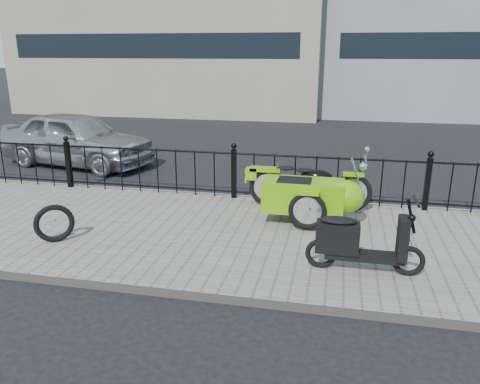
% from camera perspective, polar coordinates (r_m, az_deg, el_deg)
% --- Properties ---
extents(ground, '(120.00, 120.00, 0.00)m').
position_cam_1_polar(ground, '(7.93, -2.80, -4.28)').
color(ground, black).
rests_on(ground, ground).
extents(sidewalk, '(30.00, 3.80, 0.12)m').
position_cam_1_polar(sidewalk, '(7.46, -3.78, -5.21)').
color(sidewalk, slate).
rests_on(sidewalk, ground).
extents(curb, '(30.00, 0.10, 0.12)m').
position_cam_1_polar(curb, '(9.23, -0.54, -0.75)').
color(curb, gray).
rests_on(curb, ground).
extents(iron_fence, '(14.11, 0.11, 1.08)m').
position_cam_1_polar(iron_fence, '(8.95, -0.74, 2.19)').
color(iron_fence, black).
rests_on(iron_fence, sidewalk).
extents(motorcycle_sidecar, '(2.28, 1.48, 0.98)m').
position_cam_1_polar(motorcycle_sidecar, '(7.83, 9.09, -0.16)').
color(motorcycle_sidecar, black).
rests_on(motorcycle_sidecar, sidewalk).
extents(scooter, '(1.50, 0.44, 1.02)m').
position_cam_1_polar(scooter, '(6.19, 14.03, -5.98)').
color(scooter, black).
rests_on(scooter, sidewalk).
extents(spare_tire, '(0.51, 0.43, 0.58)m').
position_cam_1_polar(spare_tire, '(7.46, -21.70, -3.58)').
color(spare_tire, black).
rests_on(spare_tire, sidewalk).
extents(sedan_car, '(4.29, 2.37, 1.38)m').
position_cam_1_polar(sedan_car, '(12.70, -19.30, 6.15)').
color(sedan_car, '#ADAEB4').
rests_on(sedan_car, ground).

